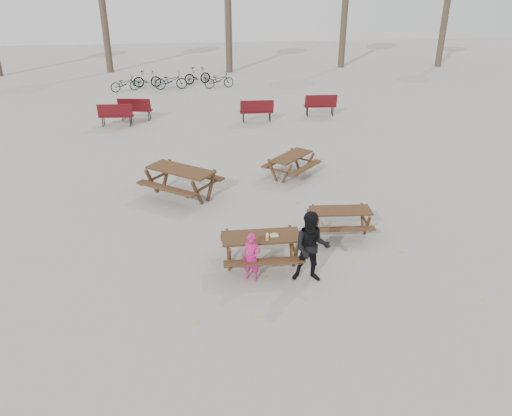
{
  "coord_description": "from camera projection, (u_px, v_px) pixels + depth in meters",
  "views": [
    {
      "loc": [
        -1.3,
        -9.86,
        6.22
      ],
      "look_at": [
        0.0,
        1.0,
        1.0
      ],
      "focal_mm": 35.0,
      "sensor_mm": 36.0,
      "label": 1
    }
  ],
  "objects": [
    {
      "name": "main_picnic_table",
      "position": [
        261.0,
        243.0,
        11.4
      ],
      "size": [
        1.8,
        1.45,
        0.78
      ],
      "color": "#331F12",
      "rests_on": "ground"
    },
    {
      "name": "park_bench_row",
      "position": [
        209.0,
        110.0,
        22.6
      ],
      "size": [
        10.86,
        1.61,
        1.03
      ],
      "color": "#5E1218",
      "rests_on": "ground"
    },
    {
      "name": "food_tray",
      "position": [
        274.0,
        235.0,
        11.29
      ],
      "size": [
        0.18,
        0.11,
        0.03
      ],
      "primitive_type": "cube",
      "color": "white",
      "rests_on": "main_picnic_table"
    },
    {
      "name": "soda_bottle",
      "position": [
        267.0,
        237.0,
        11.11
      ],
      "size": [
        0.07,
        0.07,
        0.17
      ],
      "color": "silver",
      "rests_on": "main_picnic_table"
    },
    {
      "name": "ground",
      "position": [
        261.0,
        265.0,
        11.65
      ],
      "size": [
        80.0,
        80.0,
        0.0
      ],
      "primitive_type": "plane",
      "color": "gray",
      "rests_on": "ground"
    },
    {
      "name": "adult",
      "position": [
        312.0,
        248.0,
        10.74
      ],
      "size": [
        0.9,
        0.76,
        1.65
      ],
      "primitive_type": "imported",
      "rotation": [
        0.0,
        0.0,
        -0.18
      ],
      "color": "black",
      "rests_on": "ground"
    },
    {
      "name": "picnic_table_north",
      "position": [
        181.0,
        183.0,
        15.0
      ],
      "size": [
        2.65,
        2.57,
        0.89
      ],
      "primitive_type": null,
      "rotation": [
        0.0,
        0.0,
        -0.66
      ],
      "color": "#331F12",
      "rests_on": "ground"
    },
    {
      "name": "picnic_table_east",
      "position": [
        340.0,
        221.0,
        12.93
      ],
      "size": [
        1.64,
        1.36,
        0.67
      ],
      "primitive_type": null,
      "rotation": [
        0.0,
        0.0,
        -0.06
      ],
      "color": "#331F12",
      "rests_on": "ground"
    },
    {
      "name": "picnic_table_far",
      "position": [
        291.0,
        166.0,
        16.56
      ],
      "size": [
        2.11,
        2.13,
        0.71
      ],
      "primitive_type": null,
      "rotation": [
        0.0,
        0.0,
        0.82
      ],
      "color": "#331F12",
      "rests_on": "ground"
    },
    {
      "name": "bicycle_row",
      "position": [
        174.0,
        80.0,
        28.97
      ],
      "size": [
        7.12,
        2.65,
        1.0
      ],
      "color": "black",
      "rests_on": "ground"
    },
    {
      "name": "child",
      "position": [
        252.0,
        257.0,
        10.87
      ],
      "size": [
        0.48,
        0.4,
        1.12
      ],
      "primitive_type": "imported",
      "rotation": [
        0.0,
        0.0,
        -0.39
      ],
      "color": "#C4186D",
      "rests_on": "ground"
    },
    {
      "name": "bread_roll",
      "position": [
        274.0,
        234.0,
        11.27
      ],
      "size": [
        0.14,
        0.06,
        0.05
      ],
      "primitive_type": "ellipsoid",
      "color": "tan",
      "rests_on": "food_tray"
    },
    {
      "name": "fallen_leaves",
      "position": [
        267.0,
        216.0,
        13.94
      ],
      "size": [
        11.0,
        11.0,
        0.01
      ],
      "primitive_type": null,
      "color": "gold",
      "rests_on": "ground"
    }
  ]
}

